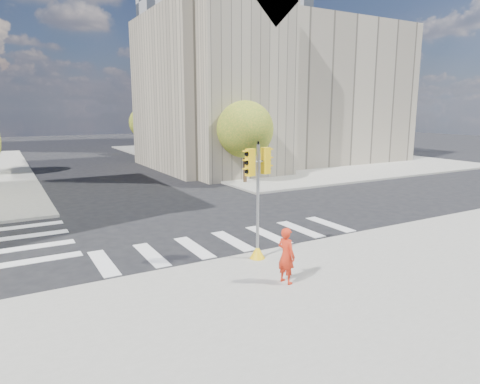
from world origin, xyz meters
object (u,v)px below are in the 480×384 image
Objects in this scene: lamp_near at (226,121)px; lamp_far at (167,118)px; traffic_signal at (258,210)px; photographer at (286,255)px.

lamp_near is 1.00× the size of lamp_far.
traffic_signal is (-8.53, -32.69, -2.62)m from lamp_far.
traffic_signal reaches higher than photographer.
traffic_signal is 2.55m from photographer.
lamp_far is (0.00, 14.00, 0.00)m from lamp_near.
traffic_signal is at bearing -114.54° from lamp_near.
lamp_far reaches higher than photographer.
photographer is at bearing -112.04° from traffic_signal.
lamp_near reaches higher than photographer.
lamp_far is at bearing 90.00° from lamp_near.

